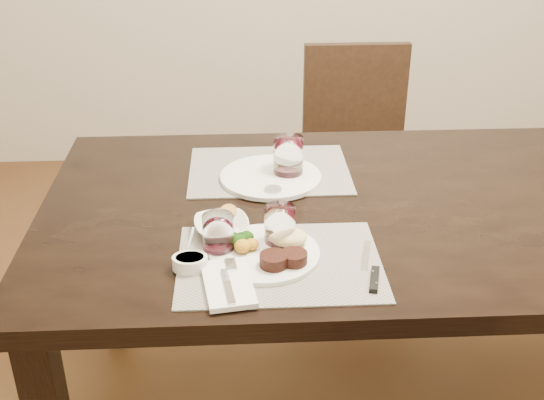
{
  "coord_description": "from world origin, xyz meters",
  "views": [
    {
      "loc": [
        -0.48,
        -1.58,
        1.59
      ],
      "look_at": [
        -0.4,
        -0.11,
        0.82
      ],
      "focal_mm": 45.0,
      "sensor_mm": 36.0,
      "label": 1
    }
  ],
  "objects": [
    {
      "name": "chair_far",
      "position": [
        0.0,
        0.93,
        0.5
      ],
      "size": [
        0.42,
        0.42,
        0.9
      ],
      "color": "black",
      "rests_on": "ground"
    },
    {
      "name": "far_plate",
      "position": [
        -0.39,
        0.15,
        0.76
      ],
      "size": [
        0.28,
        0.28,
        0.01
      ],
      "primitive_type": "cylinder",
      "color": "silver",
      "rests_on": "placemat_far"
    },
    {
      "name": "salt_cellar",
      "position": [
        -0.39,
        0.05,
        0.76
      ],
      "size": [
        0.05,
        0.05,
        0.02
      ],
      "rotation": [
        0.0,
        0.0,
        -0.3
      ],
      "color": "silver",
      "rests_on": "dining_table"
    },
    {
      "name": "wine_glass_near",
      "position": [
        -0.39,
        -0.21,
        0.8
      ],
      "size": [
        0.07,
        0.07,
        0.1
      ],
      "rotation": [
        0.0,
        0.0,
        0.34
      ],
      "color": "silver",
      "rests_on": "placemat_near"
    },
    {
      "name": "dinner_plate",
      "position": [
        -0.41,
        -0.26,
        0.77
      ],
      "size": [
        0.25,
        0.25,
        0.05
      ],
      "rotation": [
        0.0,
        0.0,
        0.05
      ],
      "color": "silver",
      "rests_on": "placemat_near"
    },
    {
      "name": "placemat_far",
      "position": [
        -0.39,
        0.21,
        0.75
      ],
      "size": [
        0.46,
        0.34,
        0.0
      ],
      "primitive_type": "cube",
      "color": "gray",
      "rests_on": "dining_table"
    },
    {
      "name": "steak_knife",
      "position": [
        -0.19,
        -0.35,
        0.76
      ],
      "size": [
        0.05,
        0.22,
        0.01
      ],
      "rotation": [
        0.0,
        0.0,
        -0.24
      ],
      "color": "silver",
      "rests_on": "placemat_near"
    },
    {
      "name": "wine_glass_side",
      "position": [
        -0.53,
        -0.23,
        0.79
      ],
      "size": [
        0.07,
        0.07,
        0.1
      ],
      "rotation": [
        0.0,
        0.0,
        0.05
      ],
      "color": "silver",
      "rests_on": "dining_table"
    },
    {
      "name": "placemat_near",
      "position": [
        -0.39,
        -0.28,
        0.75
      ],
      "size": [
        0.46,
        0.34,
        0.0
      ],
      "primitive_type": "cube",
      "color": "gray",
      "rests_on": "dining_table"
    },
    {
      "name": "wine_glass_far",
      "position": [
        -0.34,
        0.16,
        0.81
      ],
      "size": [
        0.08,
        0.08,
        0.12
      ],
      "rotation": [
        0.0,
        0.0,
        -0.09
      ],
      "color": "silver",
      "rests_on": "placemat_far"
    },
    {
      "name": "cracker_bowl",
      "position": [
        -0.52,
        -0.14,
        0.77
      ],
      "size": [
        0.15,
        0.15,
        0.06
      ],
      "rotation": [
        0.0,
        0.0,
        0.17
      ],
      "color": "silver",
      "rests_on": "placemat_near"
    },
    {
      "name": "sauce_ramekin",
      "position": [
        -0.59,
        -0.3,
        0.77
      ],
      "size": [
        0.08,
        0.12,
        0.06
      ],
      "rotation": [
        0.0,
        0.0,
        -0.26
      ],
      "color": "silver",
      "rests_on": "placemat_near"
    },
    {
      "name": "dining_table",
      "position": [
        0.0,
        0.0,
        0.67
      ],
      "size": [
        2.0,
        1.0,
        0.75
      ],
      "color": "black",
      "rests_on": "ground"
    },
    {
      "name": "napkin_fork",
      "position": [
        -0.51,
        -0.37,
        0.76
      ],
      "size": [
        0.13,
        0.19,
        0.02
      ],
      "rotation": [
        0.0,
        0.0,
        0.15
      ],
      "color": "white",
      "rests_on": "placemat_near"
    }
  ]
}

